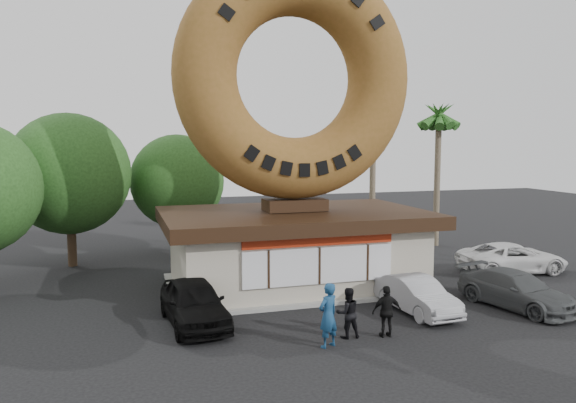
# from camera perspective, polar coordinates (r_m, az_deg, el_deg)

# --- Properties ---
(ground) EXTENTS (90.00, 90.00, 0.00)m
(ground) POSITION_cam_1_polar(r_m,az_deg,el_deg) (19.28, 6.26, -12.85)
(ground) COLOR black
(ground) RESTS_ON ground
(donut_shop) EXTENTS (11.20, 7.20, 3.80)m
(donut_shop) POSITION_cam_1_polar(r_m,az_deg,el_deg) (24.26, 0.68, -4.52)
(donut_shop) COLOR #BBB3A0
(donut_shop) RESTS_ON ground
(giant_donut) EXTENTS (10.19, 2.60, 10.19)m
(giant_donut) POSITION_cam_1_polar(r_m,az_deg,el_deg) (23.99, 0.69, 12.47)
(giant_donut) COLOR brown
(giant_donut) RESTS_ON donut_shop
(tree_west) EXTENTS (6.00, 6.00, 7.65)m
(tree_west) POSITION_cam_1_polar(r_m,az_deg,el_deg) (29.83, -21.36, 2.64)
(tree_west) COLOR #473321
(tree_west) RESTS_ON ground
(tree_mid) EXTENTS (5.20, 5.20, 6.63)m
(tree_mid) POSITION_cam_1_polar(r_m,az_deg,el_deg) (31.96, -11.17, 2.04)
(tree_mid) COLOR #473321
(tree_mid) RESTS_ON ground
(palm_near) EXTENTS (2.60, 2.60, 9.75)m
(palm_near) POSITION_cam_1_polar(r_m,az_deg,el_deg) (34.15, 8.71, 9.73)
(palm_near) COLOR #726651
(palm_near) RESTS_ON ground
(palm_far) EXTENTS (2.60, 2.60, 8.75)m
(palm_far) POSITION_cam_1_polar(r_m,az_deg,el_deg) (34.48, 15.08, 8.00)
(palm_far) COLOR #726651
(palm_far) RESTS_ON ground
(street_lamp) EXTENTS (2.11, 0.20, 8.00)m
(street_lamp) POSITION_cam_1_polar(r_m,az_deg,el_deg) (33.20, -7.68, 3.06)
(street_lamp) COLOR #59595E
(street_lamp) RESTS_ON ground
(person_left) EXTENTS (0.86, 0.74, 2.00)m
(person_left) POSITION_cam_1_polar(r_m,az_deg,el_deg) (17.45, 4.09, -11.44)
(person_left) COLOR navy
(person_left) RESTS_ON ground
(person_center) EXTENTS (0.81, 0.64, 1.63)m
(person_center) POSITION_cam_1_polar(r_m,az_deg,el_deg) (18.34, 6.07, -11.17)
(person_center) COLOR black
(person_center) RESTS_ON ground
(person_right) EXTENTS (1.01, 0.50, 1.67)m
(person_right) POSITION_cam_1_polar(r_m,az_deg,el_deg) (18.58, 10.01, -10.94)
(person_right) COLOR black
(person_right) RESTS_ON ground
(car_black) EXTENTS (2.20, 4.71, 1.56)m
(car_black) POSITION_cam_1_polar(r_m,az_deg,el_deg) (19.72, -9.53, -10.08)
(car_black) COLOR black
(car_black) RESTS_ON ground
(car_silver) EXTENTS (1.65, 4.04, 1.30)m
(car_silver) POSITION_cam_1_polar(r_m,az_deg,el_deg) (21.35, 12.95, -9.25)
(car_silver) COLOR #9A9A9E
(car_silver) RESTS_ON ground
(car_grey) EXTENTS (2.91, 5.00, 1.36)m
(car_grey) POSITION_cam_1_polar(r_m,az_deg,el_deg) (23.06, 22.18, -8.32)
(car_grey) COLOR #4B4E50
(car_grey) RESTS_ON ground
(car_white) EXTENTS (5.32, 2.85, 1.42)m
(car_white) POSITION_cam_1_polar(r_m,az_deg,el_deg) (28.96, 21.85, -5.33)
(car_white) COLOR silver
(car_white) RESTS_ON ground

